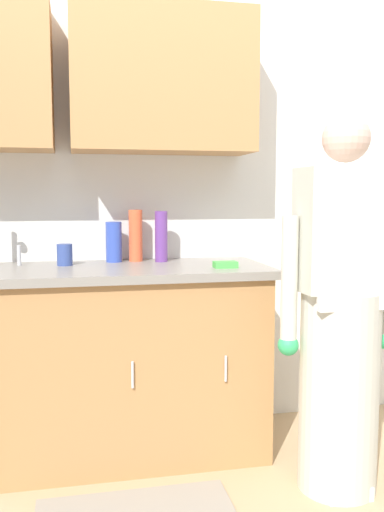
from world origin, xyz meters
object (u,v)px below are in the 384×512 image
object	(u,v)px
cup_by_sink	(65,255)
person_at_sink	(340,334)
sponge	(225,265)
bottle_cleaner_spray	(161,236)
bottle_dish_liquid	(136,236)
bottle_water_short	(114,242)

from	to	relation	value
cup_by_sink	person_at_sink	bearing A→B (deg)	-28.96
sponge	cup_by_sink	bearing A→B (deg)	161.78
person_at_sink	bottle_cleaner_spray	bearing A→B (deg)	133.57
bottle_dish_liquid	bottle_cleaner_spray	bearing A→B (deg)	-19.86
person_at_sink	sponge	bearing A→B (deg)	135.93
person_at_sink	bottle_cleaner_spray	distance (m)	1.04
bottle_dish_liquid	sponge	distance (m)	0.54
bottle_cleaner_spray	sponge	distance (m)	0.42
bottle_water_short	cup_by_sink	size ratio (longest dim) A/B	1.97
bottle_water_short	sponge	bearing A→B (deg)	-34.48
sponge	bottle_cleaner_spray	bearing A→B (deg)	130.26
bottle_cleaner_spray	sponge	xyz separation A→B (m)	(0.26, -0.31, -0.12)
person_at_sink	bottle_water_short	world-z (taller)	person_at_sink
bottle_cleaner_spray	sponge	bearing A→B (deg)	-49.74
bottle_water_short	bottle_cleaner_spray	bearing A→B (deg)	-8.79
person_at_sink	bottle_dish_liquid	distance (m)	1.16
bottle_cleaner_spray	sponge	world-z (taller)	bottle_cleaner_spray
person_at_sink	bottle_dish_liquid	bearing A→B (deg)	136.77
cup_by_sink	sponge	distance (m)	0.79
person_at_sink	bottle_water_short	bearing A→B (deg)	140.91
person_at_sink	sponge	size ratio (longest dim) A/B	14.73
bottle_dish_liquid	cup_by_sink	distance (m)	0.39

